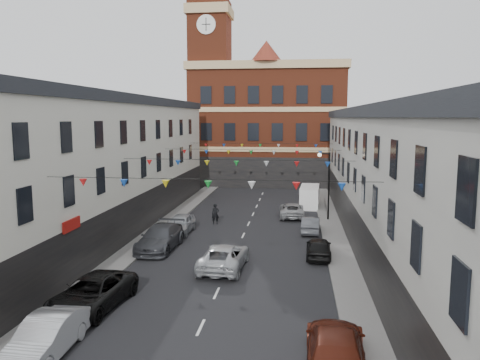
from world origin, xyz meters
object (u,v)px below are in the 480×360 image
at_px(car_right_c, 335,348).
at_px(moving_car, 224,257).
at_px(street_lamp, 326,177).
at_px(car_right_d, 319,248).
at_px(car_left_e, 180,224).
at_px(car_right_f, 292,210).
at_px(pedestrian, 215,214).
at_px(car_left_d, 160,238).
at_px(car_left_b, 46,337).
at_px(car_left_c, 92,293).
at_px(white_van, 310,197).
at_px(car_right_e, 311,225).

distance_m(car_right_c, moving_car, 12.04).
relative_size(street_lamp, car_right_d, 1.53).
xyz_separation_m(car_left_e, car_right_f, (8.59, 7.03, -0.08)).
bearing_deg(moving_car, street_lamp, -113.25).
bearing_deg(car_right_f, pedestrian, 27.63).
bearing_deg(car_left_d, car_right_c, -50.77).
distance_m(car_left_b, car_right_f, 27.75).
xyz_separation_m(street_lamp, car_left_c, (-12.05, -20.68, -3.14)).
distance_m(street_lamp, car_right_f, 4.52).
bearing_deg(car_left_b, car_right_d, 51.09).
height_order(street_lamp, car_left_e, street_lamp).
bearing_deg(car_right_d, car_left_e, -24.83).
relative_size(car_left_b, white_van, 0.97).
distance_m(car_left_d, car_left_e, 4.62).
height_order(car_left_b, car_left_c, car_left_c).
distance_m(car_right_c, car_right_f, 25.86).
relative_size(white_van, pedestrian, 2.70).
bearing_deg(car_right_e, car_right_c, 94.41).
xyz_separation_m(car_left_d, pedestrian, (2.43, 8.01, 0.06)).
bearing_deg(car_right_e, moving_car, 64.11).
bearing_deg(car_left_b, car_left_d, 88.40).
relative_size(car_right_d, car_right_f, 0.83).
bearing_deg(car_right_c, street_lamp, -89.24).
relative_size(car_left_c, car_right_d, 1.40).
relative_size(car_left_b, car_right_d, 1.17).
relative_size(car_right_f, moving_car, 0.88).
bearing_deg(car_left_c, car_left_e, 93.95).
distance_m(car_right_c, pedestrian, 23.66).
relative_size(car_left_e, pedestrian, 2.49).
distance_m(car_left_b, car_left_d, 14.63).
xyz_separation_m(car_left_b, car_left_d, (0.09, 14.63, 0.06)).
relative_size(street_lamp, car_left_e, 1.38).
distance_m(car_right_e, moving_car, 11.01).
bearing_deg(car_right_d, car_left_d, -1.59).
xyz_separation_m(car_left_c, car_right_d, (11.00, 9.58, -0.10)).
bearing_deg(car_left_c, white_van, 74.20).
bearing_deg(white_van, street_lamp, -75.62).
height_order(car_left_b, pedestrian, pedestrian).
xyz_separation_m(street_lamp, white_van, (-1.21, 6.43, -2.86)).
distance_m(car_left_c, car_left_e, 14.82).
height_order(street_lamp, moving_car, street_lamp).
bearing_deg(car_right_e, car_left_e, 11.51).
xyz_separation_m(street_lamp, car_right_e, (-1.39, -4.43, -3.27)).
distance_m(car_left_b, car_left_e, 19.24).
bearing_deg(pedestrian, moving_car, -92.53).
relative_size(car_left_c, car_left_d, 0.98).
xyz_separation_m(street_lamp, car_left_b, (-11.86, -25.10, -3.15)).
bearing_deg(car_left_e, car_right_e, 8.78).
height_order(car_left_e, car_right_e, car_left_e).
height_order(car_right_c, pedestrian, pedestrian).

